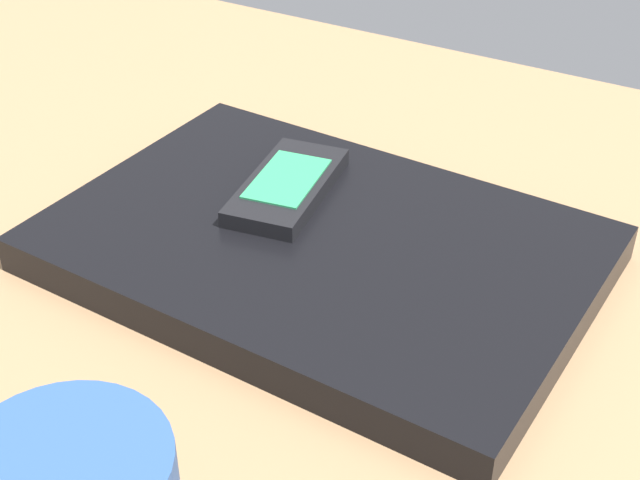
# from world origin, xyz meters

# --- Properties ---
(desk_surface) EXTENTS (1.20, 0.80, 0.03)m
(desk_surface) POSITION_xyz_m (0.00, 0.00, 0.01)
(desk_surface) COLOR #9E7751
(desk_surface) RESTS_ON ground
(laptop_closed) EXTENTS (0.36, 0.26, 0.03)m
(laptop_closed) POSITION_xyz_m (-0.10, -0.01, 0.04)
(laptop_closed) COLOR black
(laptop_closed) RESTS_ON desk_surface
(cell_phone_on_laptop) EXTENTS (0.07, 0.12, 0.01)m
(cell_phone_on_laptop) POSITION_xyz_m (-0.05, -0.04, 0.06)
(cell_phone_on_laptop) COLOR black
(cell_phone_on_laptop) RESTS_ON laptop_closed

